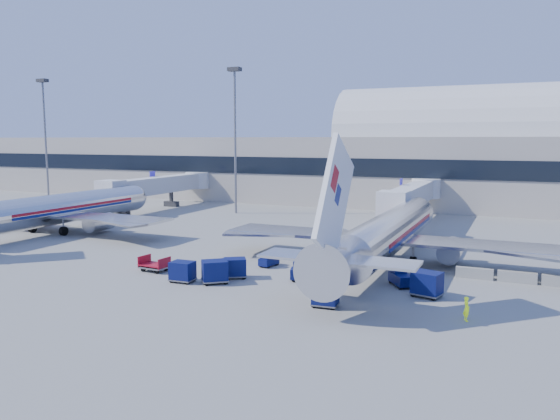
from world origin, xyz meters
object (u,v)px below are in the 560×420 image
at_px(airliner_mid, 53,210).
at_px(jetbridge_near, 413,195).
at_px(mast_far_west, 45,122).
at_px(cart_train_a, 235,268).
at_px(barrier_mid, 517,277).
at_px(cart_train_c, 183,271).
at_px(tug_lead, 305,272).
at_px(cart_open_red, 155,266).
at_px(tug_right, 401,277).
at_px(cart_solo_far, 427,284).
at_px(barrier_near, 474,273).
at_px(airliner_main, 388,233).
at_px(cart_solo_near, 325,295).
at_px(jetbridge_mid, 163,185).
at_px(ramp_worker, 466,309).
at_px(tug_left, 268,260).
at_px(mast_west, 235,119).
at_px(cart_train_b, 215,271).

bearing_deg(airliner_mid, jetbridge_near, 33.59).
relative_size(mast_far_west, cart_train_a, 9.42).
relative_size(barrier_mid, cart_train_c, 1.50).
bearing_deg(tug_lead, cart_open_red, 173.66).
distance_m(barrier_mid, tug_right, 9.77).
bearing_deg(cart_solo_far, jetbridge_near, 116.25).
bearing_deg(cart_open_red, jetbridge_near, 71.98).
distance_m(barrier_near, tug_lead, 14.31).
distance_m(airliner_main, cart_solo_far, 11.11).
distance_m(barrier_near, cart_solo_near, 15.36).
bearing_deg(jetbridge_mid, ramp_worker, -37.45).
xyz_separation_m(airliner_mid, ramp_worker, (50.40, -14.14, -2.12)).
relative_size(airliner_mid, cart_solo_far, 15.13).
relative_size(mast_far_west, tug_left, 10.46).
height_order(jetbridge_mid, cart_solo_near, jetbridge_mid).
bearing_deg(cart_solo_far, airliner_main, 132.66).
xyz_separation_m(mast_west, cart_solo_near, (29.11, -40.52, -13.94)).
distance_m(jetbridge_mid, cart_train_b, 51.27).
height_order(airliner_mid, cart_solo_near, airliner_mid).
bearing_deg(tug_right, airliner_mid, -134.85).
xyz_separation_m(tug_right, ramp_worker, (5.62, -6.85, 0.08)).
bearing_deg(jetbridge_mid, cart_solo_far, -35.92).
bearing_deg(cart_train_a, barrier_mid, -12.50).
xyz_separation_m(jetbridge_near, jetbridge_mid, (-42.00, 0.00, 0.00)).
height_order(airliner_main, cart_open_red, airliner_main).
height_order(jetbridge_near, cart_solo_far, jetbridge_near).
relative_size(jetbridge_near, ramp_worker, 17.12).
bearing_deg(cart_train_b, cart_open_red, 130.28).
bearing_deg(airliner_main, cart_solo_near, -93.38).
bearing_deg(tug_right, jetbridge_mid, -161.05).
bearing_deg(mast_far_west, tug_right, -24.25).
xyz_separation_m(mast_far_west, cart_open_red, (51.85, -36.85, -14.33)).
bearing_deg(tug_right, airliner_main, 165.29).
xyz_separation_m(tug_lead, cart_train_b, (-6.49, -3.61, 0.22)).
relative_size(cart_train_a, cart_open_red, 0.94).
bearing_deg(cart_solo_far, mast_west, 149.37).
bearing_deg(mast_west, cart_train_b, -63.78).
height_order(mast_far_west, barrier_near, mast_far_west).
relative_size(mast_far_west, tug_lead, 7.92).
xyz_separation_m(mast_far_west, barrier_near, (78.00, -28.00, -14.34)).
bearing_deg(airliner_mid, cart_solo_near, -20.08).
distance_m(jetbridge_near, cart_train_c, 41.46).
relative_size(jetbridge_near, cart_train_c, 13.71).
xyz_separation_m(cart_train_c, cart_solo_near, (12.92, -1.58, -0.06)).
xyz_separation_m(airliner_mid, tug_lead, (37.28, -9.06, -2.15)).
bearing_deg(barrier_near, airliner_mid, 177.13).
bearing_deg(tug_left, cart_solo_far, -94.24).
xyz_separation_m(jetbridge_mid, tug_lead, (39.68, -35.36, -3.16)).
bearing_deg(mast_far_west, airliner_main, -20.01).
bearing_deg(cart_train_a, tug_left, 48.45).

